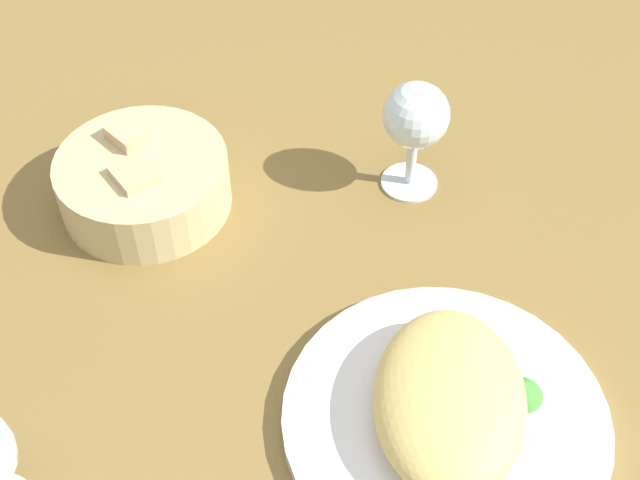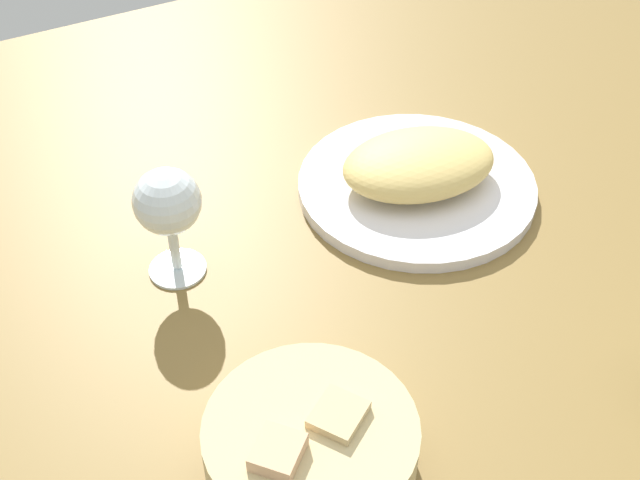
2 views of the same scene
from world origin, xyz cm
name	(u,v)px [view 1 (image 1 of 2)]	position (x,y,z in cm)	size (l,w,h in cm)	color
ground_plane	(266,384)	(0.00, 0.00, -1.00)	(140.00, 140.00, 2.00)	olive
plate	(445,419)	(-5.22, -14.36, 0.70)	(26.28, 26.28, 1.40)	white
omelette	(449,398)	(-5.22, -14.36, 3.80)	(17.08, 11.93, 4.80)	#DCBC69
lettuce_garnish	(523,389)	(-3.69, -20.68, 2.25)	(3.62, 3.62, 1.71)	#408935
bread_basket	(143,181)	(21.42, 11.53, 2.94)	(16.77, 16.77, 6.99)	tan
wine_glass_near	(415,121)	(22.73, -14.95, 8.30)	(6.51, 6.51, 12.23)	silver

